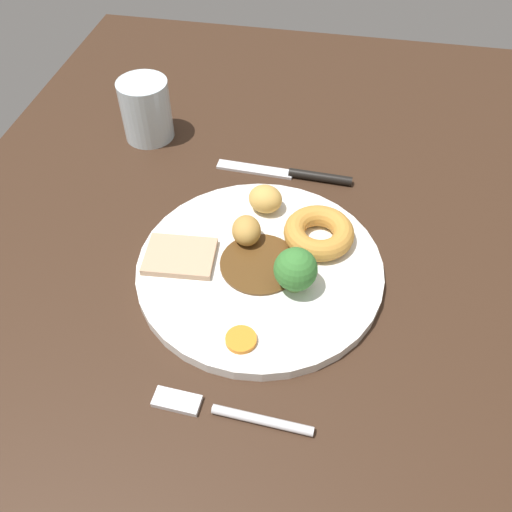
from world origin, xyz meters
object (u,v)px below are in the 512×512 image
water_glass (146,110)px  broccoli_floret (296,270)px  carrot_coin_front (242,340)px  meat_slice_main (180,256)px  fork (227,412)px  yorkshire_pudding (319,233)px  roast_potato_right (265,199)px  knife (296,174)px  roast_potato_left (246,230)px  dinner_plate (256,266)px

water_glass → broccoli_floret: bearing=-135.7°
carrot_coin_front → broccoli_floret: size_ratio=0.59×
meat_slice_main → fork: (-16.67, -9.14, -1.41)cm
yorkshire_pudding → roast_potato_right: bearing=59.2°
water_glass → knife: bearing=-103.5°
yorkshire_pudding → meat_slice_main: bearing=111.1°
roast_potato_right → broccoli_floret: size_ratio=0.79×
roast_potato_left → broccoli_floret: bearing=-132.5°
meat_slice_main → dinner_plate: bearing=-82.6°
roast_potato_right → fork: size_ratio=0.27×
water_glass → dinner_plate: bearing=-138.4°
knife → fork: bearing=89.9°
roast_potato_left → knife: roast_potato_left is taller
roast_potato_right → fork: roast_potato_right is taller
water_glass → meat_slice_main: bearing=-154.0°
knife → water_glass: size_ratio=2.15×
meat_slice_main → water_glass: bearing=26.0°
yorkshire_pudding → water_glass: bearing=56.0°
roast_potato_left → knife: bearing=-15.3°
roast_potato_right → fork: bearing=-177.6°
dinner_plate → knife: bearing=-7.2°
dinner_plate → roast_potato_left: 4.25cm
broccoli_floret → fork: bearing=164.6°
dinner_plate → roast_potato_left: bearing=28.8°
broccoli_floret → roast_potato_left: bearing=47.5°
fork → roast_potato_left: bearing=-80.7°
dinner_plate → fork: (-17.78, -0.60, -0.31)cm
meat_slice_main → fork: size_ratio=0.51×
dinner_plate → carrot_coin_front: 10.67cm
yorkshire_pudding → roast_potato_left: (-1.57, 8.22, 0.38)cm
roast_potato_right → broccoli_floret: bearing=-155.8°
dinner_plate → meat_slice_main: meat_slice_main is taller
carrot_coin_front → meat_slice_main: bearing=43.8°
meat_slice_main → roast_potato_left: bearing=-58.3°
meat_slice_main → knife: size_ratio=0.42×
roast_potato_left → carrot_coin_front: roast_potato_left is taller
roast_potato_left → fork: (-20.90, -2.31, -2.63)cm
meat_slice_main → carrot_coin_front: meat_slice_main is taller
roast_potato_right → fork: 26.80cm
dinner_plate → fork: size_ratio=1.81×
roast_potato_right → carrot_coin_front: 19.55cm
yorkshire_pudding → roast_potato_right: size_ratio=1.95×
yorkshire_pudding → roast_potato_left: roast_potato_left is taller
meat_slice_main → fork: bearing=-151.3°
roast_potato_left → carrot_coin_front: (-13.72, -2.29, -1.35)cm
fork → carrot_coin_front: bearing=-86.9°
dinner_plate → roast_potato_left: roast_potato_left is taller
carrot_coin_front → roast_potato_right: bearing=3.2°
carrot_coin_front → dinner_plate: bearing=3.1°
meat_slice_main → fork: 19.07cm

